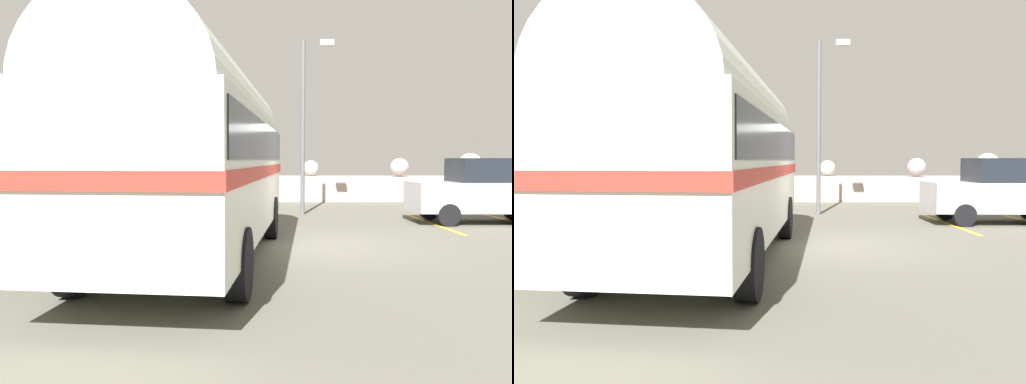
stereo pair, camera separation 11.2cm
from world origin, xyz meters
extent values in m
cube|color=#5A584D|center=(0.00, 0.00, 0.01)|extent=(32.00, 26.00, 0.02)
cube|color=#AB9A8D|center=(0.00, 11.80, 0.55)|extent=(31.36, 1.80, 1.10)
cube|color=#9EA880|center=(-8.61, 12.04, 1.54)|extent=(1.13, 1.14, 0.89)
sphere|color=#A89999|center=(-5.58, 12.09, 1.70)|extent=(1.20, 1.20, 1.20)
cube|color=#A99E98|center=(-1.86, 12.23, 1.69)|extent=(1.38, 1.18, 1.18)
sphere|color=#ABAB9B|center=(1.50, 12.19, 1.46)|extent=(0.71, 0.71, 0.71)
sphere|color=#A5939A|center=(5.30, 11.36, 1.51)|extent=(0.81, 0.81, 0.81)
sphere|color=#AAAA91|center=(8.50, 11.56, 1.62)|extent=(1.04, 1.04, 1.04)
cube|color=gold|center=(3.92, 3.50, 0.02)|extent=(0.12, 4.40, 0.01)
cylinder|color=black|center=(-2.96, 1.20, 0.50)|extent=(0.39, 0.99, 0.96)
cylinder|color=black|center=(-0.77, 0.94, 0.50)|extent=(0.39, 0.99, 0.96)
cylinder|color=black|center=(-3.58, -3.97, 0.50)|extent=(0.39, 0.99, 0.96)
cylinder|color=black|center=(-1.39, -4.23, 0.50)|extent=(0.39, 0.99, 0.96)
cube|color=silver|center=(-2.17, -1.52, 1.57)|extent=(3.38, 8.63, 2.10)
cylinder|color=silver|center=(-2.17, -1.52, 2.62)|extent=(3.14, 8.27, 2.20)
cube|color=red|center=(-2.17, -1.52, 1.63)|extent=(3.44, 8.71, 0.20)
cube|color=black|center=(-2.17, -1.52, 2.15)|extent=(3.38, 8.30, 0.64)
cube|color=silver|center=(-1.67, 2.72, 0.70)|extent=(2.28, 0.43, 0.28)
cylinder|color=black|center=(-5.90, 2.47, 0.50)|extent=(0.33, 0.97, 0.96)
cube|color=silver|center=(-7.09, 4.08, 0.70)|extent=(2.29, 0.27, 0.28)
cylinder|color=black|center=(4.17, 2.97, 0.33)|extent=(0.62, 0.21, 0.62)
cylinder|color=black|center=(4.19, 4.50, 0.33)|extent=(0.62, 0.21, 0.62)
cube|color=#B4B2BD|center=(5.45, 3.71, 0.78)|extent=(4.13, 1.77, 0.84)
cube|color=black|center=(5.70, 3.71, 1.54)|extent=(2.23, 1.60, 0.68)
cylinder|color=#5B5B60|center=(0.48, 5.93, 2.86)|extent=(0.14, 0.14, 5.72)
cube|color=beige|center=(1.24, 5.92, 5.62)|extent=(0.44, 0.24, 0.18)
camera|label=1|loc=(-1.23, -10.54, 1.83)|focal=35.10mm
camera|label=2|loc=(-1.12, -10.54, 1.83)|focal=35.10mm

